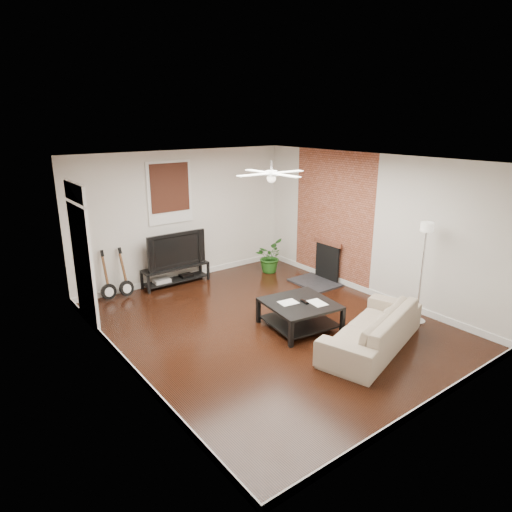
{
  "coord_description": "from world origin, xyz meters",
  "views": [
    {
      "loc": [
        -4.43,
        -5.49,
        3.42
      ],
      "look_at": [
        0.0,
        0.4,
        1.15
      ],
      "focal_mm": 31.46,
      "sensor_mm": 36.0,
      "label": 1
    }
  ],
  "objects": [
    {
      "name": "window_back",
      "position": [
        -0.3,
        2.97,
        1.95
      ],
      "size": [
        1.0,
        0.06,
        1.3
      ],
      "primitive_type": "cube",
      "color": "black",
      "rests_on": "wall_back"
    },
    {
      "name": "brick_accent",
      "position": [
        2.49,
        1.0,
        1.4
      ],
      "size": [
        0.02,
        2.2,
        2.8
      ],
      "primitive_type": "cube",
      "color": "brown",
      "rests_on": "floor"
    },
    {
      "name": "guitar_right",
      "position": [
        -1.48,
        2.72,
        0.5
      ],
      "size": [
        0.35,
        0.28,
        1.0
      ],
      "primitive_type": null,
      "rotation": [
        0.0,
        0.0,
        0.22
      ],
      "color": "black",
      "rests_on": "floor"
    },
    {
      "name": "coffee_table",
      "position": [
        0.35,
        -0.36,
        0.23
      ],
      "size": [
        1.22,
        1.22,
        0.46
      ],
      "primitive_type": "cube",
      "rotation": [
        0.0,
        0.0,
        -0.13
      ],
      "color": "black",
      "rests_on": "floor"
    },
    {
      "name": "door_left",
      "position": [
        -2.46,
        1.9,
        1.25
      ],
      "size": [
        0.08,
        1.0,
        2.5
      ],
      "primitive_type": "cube",
      "color": "white",
      "rests_on": "wall_left"
    },
    {
      "name": "tv",
      "position": [
        -0.36,
        2.8,
        0.78
      ],
      "size": [
        1.3,
        0.17,
        0.75
      ],
      "primitive_type": "imported",
      "color": "black",
      "rests_on": "tv_stand"
    },
    {
      "name": "sofa",
      "position": [
        0.78,
        -1.55,
        0.32
      ],
      "size": [
        2.36,
        1.47,
        0.64
      ],
      "primitive_type": "imported",
      "rotation": [
        0.0,
        0.0,
        3.44
      ],
      "color": "tan",
      "rests_on": "floor"
    },
    {
      "name": "potted_plant",
      "position": [
        1.74,
        2.22,
        0.37
      ],
      "size": [
        0.88,
        0.88,
        0.74
      ],
      "primitive_type": "imported",
      "rotation": [
        0.0,
        0.0,
        0.77
      ],
      "color": "#235D1A",
      "rests_on": "floor"
    },
    {
      "name": "floor_lamp",
      "position": [
        2.13,
        -1.45,
        0.9
      ],
      "size": [
        0.37,
        0.37,
        1.8
      ],
      "primitive_type": null,
      "rotation": [
        0.0,
        0.0,
        0.3
      ],
      "color": "white",
      "rests_on": "floor"
    },
    {
      "name": "room",
      "position": [
        0.0,
        0.0,
        1.4
      ],
      "size": [
        5.01,
        6.01,
        2.81
      ],
      "color": "black",
      "rests_on": "ground"
    },
    {
      "name": "fireplace",
      "position": [
        2.2,
        1.0,
        0.46
      ],
      "size": [
        0.8,
        1.1,
        0.92
      ],
      "primitive_type": "cube",
      "color": "black",
      "rests_on": "floor"
    },
    {
      "name": "ceiling_fan",
      "position": [
        0.0,
        0.0,
        2.6
      ],
      "size": [
        1.24,
        1.24,
        0.32
      ],
      "primitive_type": null,
      "color": "white",
      "rests_on": "ceiling"
    },
    {
      "name": "guitar_left",
      "position": [
        -1.83,
        2.75,
        0.5
      ],
      "size": [
        0.33,
        0.25,
        1.0
      ],
      "primitive_type": null,
      "rotation": [
        0.0,
        0.0,
        0.12
      ],
      "color": "black",
      "rests_on": "floor"
    },
    {
      "name": "tv_stand",
      "position": [
        -0.36,
        2.78,
        0.2
      ],
      "size": [
        1.45,
        0.39,
        0.41
      ],
      "primitive_type": "cube",
      "color": "black",
      "rests_on": "floor"
    }
  ]
}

